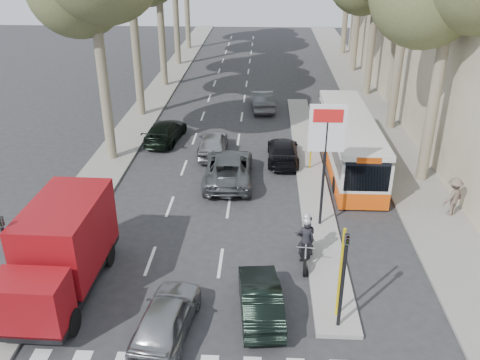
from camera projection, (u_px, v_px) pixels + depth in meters
The scene contains 19 objects.
ground at pixel (241, 296), 18.14m from camera, with size 120.00×120.00×0.00m, color #28282B.
sidewalk_right at pixel (364, 98), 40.23m from camera, with size 3.20×70.00×0.12m, color gray.
median_left at pixel (164, 85), 43.68m from camera, with size 2.40×64.00×0.12m, color gray.
traffic_island at pixel (310, 169), 27.86m from camera, with size 1.50×26.00×0.16m, color gray.
billboard at pixel (326, 149), 20.89m from camera, with size 1.50×12.10×5.60m.
traffic_light_island at pixel (344, 266), 15.56m from camera, with size 0.16×0.41×3.60m.
traffic_light_left at pixel (6, 247), 16.50m from camera, with size 0.16×0.41×3.60m.
silver_hatchback at pixel (166, 317), 16.15m from camera, with size 1.58×3.92×1.34m, color #909397.
dark_hatchback at pixel (260, 298), 17.04m from camera, with size 1.32×3.80×1.25m, color black.
queue_car_a at pixel (229, 168), 26.37m from camera, with size 2.44×5.30×1.47m, color #52565A.
queue_car_b at pixel (283, 151), 28.78m from camera, with size 1.73×4.26×1.24m, color black.
queue_car_c at pixel (213, 143), 29.64m from camera, with size 1.67×4.14×1.41m, color #999CA1.
queue_car_d at pixel (262, 100), 37.37m from camera, with size 1.50×4.30×1.42m, color #46494E.
queue_car_e at pixel (165, 131), 31.62m from camera, with size 1.83×4.51×1.31m, color black.
red_truck at pixel (62, 250), 17.76m from camera, with size 2.42×6.08×3.22m.
city_bus at pixel (349, 140), 27.85m from camera, with size 2.40×10.76×2.83m.
motorcycle at pixel (306, 239), 19.85m from camera, with size 0.87×2.36×2.01m.
pedestrian_near at pixel (385, 159), 27.00m from camera, with size 0.95×0.47×1.63m, color #433753.
pedestrian_far at pixel (453, 196), 22.88m from camera, with size 1.16×0.52×1.80m, color #66554C.
Camera 1 is at (0.69, -14.53, 11.59)m, focal length 38.00 mm.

